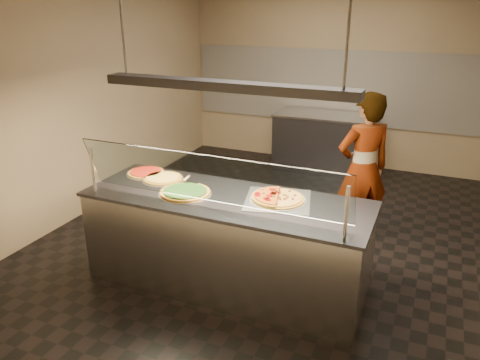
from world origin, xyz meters
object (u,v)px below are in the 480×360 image
at_px(half_pizza_sausage, 290,200).
at_px(pizza_tomato, 146,172).
at_px(perforated_tray, 278,200).
at_px(heat_lamp_housing, 225,86).
at_px(serving_counter, 227,242).
at_px(pizza_spinach, 185,192).
at_px(half_pizza_pepperoni, 266,195).
at_px(pizza_spatula, 188,180).
at_px(prep_table, 322,142).
at_px(pizza_cheese, 163,178).
at_px(worker, 363,169).
at_px(sneeze_guard, 209,179).

distance_m(half_pizza_sausage, pizza_tomato, 1.62).
height_order(perforated_tray, heat_lamp_housing, heat_lamp_housing).
relative_size(serving_counter, pizza_tomato, 6.64).
height_order(perforated_tray, pizza_spinach, pizza_spinach).
relative_size(half_pizza_pepperoni, heat_lamp_housing, 0.23).
height_order(pizza_spatula, heat_lamp_housing, heat_lamp_housing).
distance_m(pizza_spinach, prep_table, 3.83).
relative_size(half_pizza_sausage, pizza_spatula, 2.25).
xyz_separation_m(serving_counter, half_pizza_sausage, (0.58, 0.12, 0.49)).
bearing_deg(pizza_tomato, half_pizza_sausage, -4.36).
distance_m(pizza_spinach, heat_lamp_housing, 1.08).
height_order(perforated_tray, pizza_spatula, pizza_spatula).
bearing_deg(pizza_spatula, pizza_spinach, -66.32).
xyz_separation_m(pizza_cheese, pizza_spatula, (0.29, 0.00, 0.01)).
distance_m(prep_table, worker, 2.50).
height_order(half_pizza_pepperoni, half_pizza_sausage, half_pizza_pepperoni).
bearing_deg(pizza_cheese, pizza_spinach, -31.74).
bearing_deg(half_pizza_sausage, prep_table, 98.92).
xyz_separation_m(half_pizza_sausage, prep_table, (-0.56, 3.58, -0.49)).
height_order(pizza_tomato, prep_table, pizza_tomato).
distance_m(serving_counter, worker, 1.81).
height_order(pizza_cheese, heat_lamp_housing, heat_lamp_housing).
height_order(perforated_tray, worker, worker).
bearing_deg(half_pizza_sausage, sneeze_guard, -141.27).
xyz_separation_m(half_pizza_sausage, pizza_cheese, (-1.36, 0.05, -0.01)).
bearing_deg(perforated_tray, pizza_cheese, 177.72).
bearing_deg(sneeze_guard, heat_lamp_housing, 90.00).
bearing_deg(pizza_spinach, pizza_cheese, 148.26).
bearing_deg(perforated_tray, pizza_tomato, 175.27).
distance_m(serving_counter, half_pizza_pepperoni, 0.62).
distance_m(half_pizza_sausage, prep_table, 3.66).
height_order(serving_counter, heat_lamp_housing, heat_lamp_housing).
distance_m(perforated_tray, heat_lamp_housing, 1.12).
xyz_separation_m(pizza_tomato, worker, (2.04, 1.21, -0.07)).
bearing_deg(perforated_tray, worker, 67.73).
xyz_separation_m(perforated_tray, half_pizza_pepperoni, (-0.12, -0.00, 0.03)).
bearing_deg(worker, prep_table, -105.09).
relative_size(sneeze_guard, half_pizza_sausage, 4.66).
distance_m(sneeze_guard, worker, 2.09).
bearing_deg(pizza_spinach, heat_lamp_housing, 11.03).
bearing_deg(sneeze_guard, pizza_spatula, 133.91).
relative_size(perforated_tray, half_pizza_pepperoni, 1.34).
bearing_deg(pizza_spatula, heat_lamp_housing, -19.16).
bearing_deg(prep_table, pizza_spatula, -98.25).
xyz_separation_m(pizza_tomato, pizza_spatula, (0.54, -0.07, 0.01)).
bearing_deg(pizza_tomato, pizza_cheese, -16.43).
relative_size(serving_counter, half_pizza_sausage, 5.12).
xyz_separation_m(half_pizza_pepperoni, pizza_spinach, (-0.73, -0.19, -0.02)).
relative_size(sneeze_guard, perforated_tray, 3.47).
distance_m(half_pizza_sausage, pizza_spinach, 0.99).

